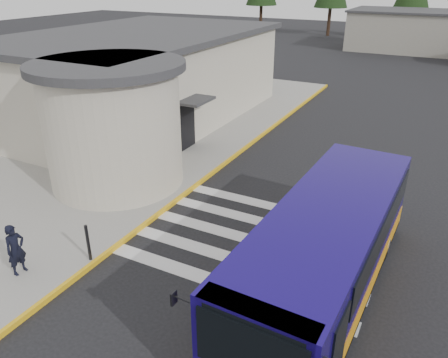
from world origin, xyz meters
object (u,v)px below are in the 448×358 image
at_px(transit_bus, 325,255).
at_px(bollard, 88,243).
at_px(pedestrian_a, 16,250).
at_px(pedestrian_b, 119,182).

relative_size(transit_bus, bollard, 8.17).
distance_m(pedestrian_a, bollard, 1.93).
bearing_deg(pedestrian_b, pedestrian_a, -9.64).
height_order(pedestrian_a, bollard, pedestrian_a).
bearing_deg(pedestrian_b, transit_bus, 66.75).
bearing_deg(transit_bus, pedestrian_a, -155.61).
height_order(pedestrian_a, pedestrian_b, pedestrian_b).
xyz_separation_m(pedestrian_a, bollard, (1.33, 1.38, -0.18)).
distance_m(pedestrian_b, bollard, 3.69).
relative_size(transit_bus, pedestrian_b, 6.01).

